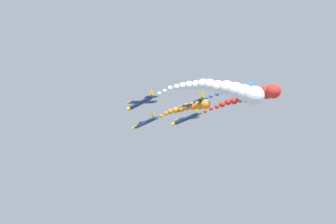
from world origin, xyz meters
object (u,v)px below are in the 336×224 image
airplane_lead (145,123)px  airplane_left_outer (190,105)px  airplane_right_inner (186,119)px  airplane_left_inner (141,102)px

airplane_lead → airplane_left_outer: 17.77m
airplane_right_inner → airplane_left_outer: (-7.41, -8.85, -1.17)m
airplane_right_inner → airplane_left_inner: bearing=179.0°
airplane_left_inner → airplane_left_outer: size_ratio=1.00×
airplane_lead → airplane_left_outer: airplane_lead is taller
airplane_left_inner → airplane_lead: bearing=46.5°
airplane_right_inner → airplane_left_outer: bearing=-129.9°
airplane_lead → airplane_right_inner: size_ratio=1.00×
airplane_right_inner → airplane_left_outer: airplane_right_inner is taller
airplane_left_inner → airplane_left_outer: (8.84, -9.14, -1.11)m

